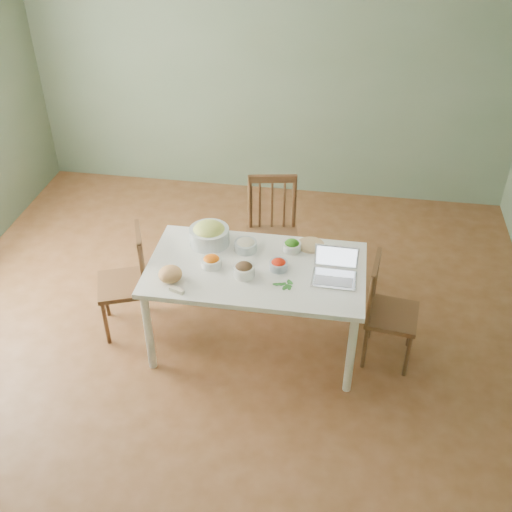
% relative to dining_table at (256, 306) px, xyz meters
% --- Properties ---
extents(floor, '(5.00, 5.00, 0.00)m').
position_rel_dining_table_xyz_m(floor, '(-0.24, -0.02, -0.37)').
color(floor, brown).
rests_on(floor, ground).
extents(wall_back, '(5.00, 0.00, 2.70)m').
position_rel_dining_table_xyz_m(wall_back, '(-0.24, 2.48, 0.98)').
color(wall_back, '#54664B').
rests_on(wall_back, ground).
extents(dining_table, '(1.58, 0.89, 0.74)m').
position_rel_dining_table_xyz_m(dining_table, '(0.00, 0.00, 0.00)').
color(dining_table, white).
rests_on(dining_table, floor).
extents(chair_far, '(0.50, 0.49, 0.99)m').
position_rel_dining_table_xyz_m(chair_far, '(0.02, 0.75, 0.13)').
color(chair_far, '#51331E').
rests_on(chair_far, floor).
extents(chair_left, '(0.49, 0.50, 0.89)m').
position_rel_dining_table_xyz_m(chair_left, '(-1.06, 0.02, 0.08)').
color(chair_left, '#51331E').
rests_on(chair_left, floor).
extents(chair_right, '(0.41, 0.43, 0.87)m').
position_rel_dining_table_xyz_m(chair_right, '(1.01, 0.01, 0.07)').
color(chair_right, '#51331E').
rests_on(chair_right, floor).
extents(bread_boule, '(0.20, 0.20, 0.11)m').
position_rel_dining_table_xyz_m(bread_boule, '(-0.57, -0.25, 0.42)').
color(bread_boule, tan).
rests_on(bread_boule, dining_table).
extents(butter_stick, '(0.11, 0.07, 0.03)m').
position_rel_dining_table_xyz_m(butter_stick, '(-0.49, -0.37, 0.38)').
color(butter_stick, beige).
rests_on(butter_stick, dining_table).
extents(bowl_squash, '(0.40, 0.40, 0.18)m').
position_rel_dining_table_xyz_m(bowl_squash, '(-0.40, 0.25, 0.46)').
color(bowl_squash, '#E5DE6A').
rests_on(bowl_squash, dining_table).
extents(bowl_carrot, '(0.19, 0.19, 0.08)m').
position_rel_dining_table_xyz_m(bowl_carrot, '(-0.32, -0.03, 0.41)').
color(bowl_carrot, orange).
rests_on(bowl_carrot, dining_table).
extents(bowl_onion, '(0.22, 0.22, 0.09)m').
position_rel_dining_table_xyz_m(bowl_onion, '(-0.11, 0.20, 0.42)').
color(bowl_onion, '#C5B896').
rests_on(bowl_onion, dining_table).
extents(bowl_mushroom, '(0.18, 0.18, 0.10)m').
position_rel_dining_table_xyz_m(bowl_mushroom, '(-0.07, -0.11, 0.42)').
color(bowl_mushroom, '#482E18').
rests_on(bowl_mushroom, dining_table).
extents(bowl_redpep, '(0.16, 0.16, 0.08)m').
position_rel_dining_table_xyz_m(bowl_redpep, '(0.16, 0.00, 0.41)').
color(bowl_redpep, '#B40A00').
rests_on(bowl_redpep, dining_table).
extents(bowl_broccoli, '(0.17, 0.17, 0.09)m').
position_rel_dining_table_xyz_m(bowl_broccoli, '(0.23, 0.25, 0.41)').
color(bowl_broccoli, '#215913').
rests_on(bowl_broccoli, dining_table).
extents(flatbread, '(0.24, 0.24, 0.02)m').
position_rel_dining_table_xyz_m(flatbread, '(0.37, 0.33, 0.38)').
color(flatbread, tan).
rests_on(flatbread, dining_table).
extents(basil_bunch, '(0.17, 0.17, 0.02)m').
position_rel_dining_table_xyz_m(basil_bunch, '(0.22, -0.17, 0.38)').
color(basil_bunch, '#276526').
rests_on(basil_bunch, dining_table).
extents(laptop, '(0.32, 0.26, 0.22)m').
position_rel_dining_table_xyz_m(laptop, '(0.57, -0.06, 0.48)').
color(laptop, silver).
rests_on(laptop, dining_table).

